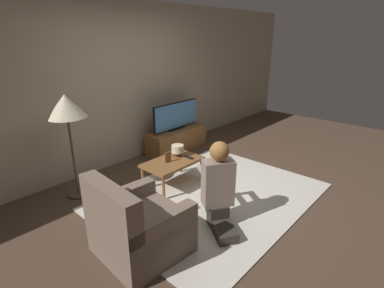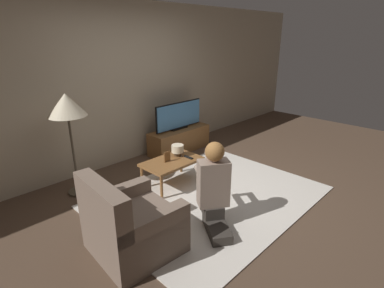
% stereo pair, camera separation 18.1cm
% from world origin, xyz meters
% --- Properties ---
extents(ground_plane, '(10.00, 10.00, 0.00)m').
position_xyz_m(ground_plane, '(0.00, 0.00, 0.00)').
color(ground_plane, brown).
extents(wall_back, '(10.00, 0.06, 2.60)m').
position_xyz_m(wall_back, '(0.00, 1.93, 1.30)').
color(wall_back, tan).
rests_on(wall_back, ground_plane).
extents(rug, '(2.86, 2.20, 0.02)m').
position_xyz_m(rug, '(0.00, 0.00, 0.01)').
color(rug, silver).
rests_on(rug, ground_plane).
extents(tv_stand, '(1.23, 0.41, 0.43)m').
position_xyz_m(tv_stand, '(0.91, 1.56, 0.21)').
color(tv_stand, brown).
rests_on(tv_stand, ground_plane).
extents(tv, '(1.07, 0.08, 0.50)m').
position_xyz_m(tv, '(0.91, 1.56, 0.68)').
color(tv, black).
rests_on(tv, tv_stand).
extents(coffee_table, '(0.85, 0.51, 0.39)m').
position_xyz_m(coffee_table, '(-0.12, 0.63, 0.34)').
color(coffee_table, brown).
rests_on(coffee_table, ground_plane).
extents(floor_lamp, '(0.49, 0.49, 1.39)m').
position_xyz_m(floor_lamp, '(-1.18, 1.40, 1.20)').
color(floor_lamp, '#4C4233').
rests_on(floor_lamp, ground_plane).
extents(armchair, '(0.84, 0.86, 0.85)m').
position_xyz_m(armchair, '(-1.35, -0.14, 0.28)').
color(armchair, '#7A6656').
rests_on(armchair, ground_plane).
extents(person_kneeling, '(0.67, 0.82, 1.00)m').
position_xyz_m(person_kneeling, '(-0.45, -0.44, 0.52)').
color(person_kneeling, '#332D28').
rests_on(person_kneeling, rug).
extents(picture_frame, '(0.11, 0.01, 0.15)m').
position_xyz_m(picture_frame, '(-0.19, 0.65, 0.46)').
color(picture_frame, brown).
rests_on(picture_frame, coffee_table).
extents(table_lamp, '(0.18, 0.18, 0.17)m').
position_xyz_m(table_lamp, '(0.06, 0.70, 0.49)').
color(table_lamp, '#4C3823').
rests_on(table_lamp, coffee_table).
extents(remote, '(0.04, 0.15, 0.02)m').
position_xyz_m(remote, '(0.12, 0.53, 0.40)').
color(remote, black).
rests_on(remote, coffee_table).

